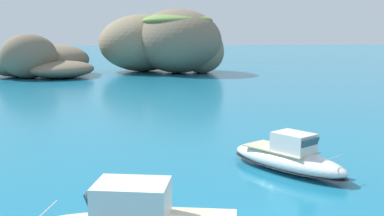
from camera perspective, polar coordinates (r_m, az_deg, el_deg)
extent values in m
ellipsoid|color=#84755B|center=(83.34, -5.80, 7.67)|extent=(20.78, 21.00, 9.61)
ellipsoid|color=#756651|center=(79.85, -1.73, 7.93)|extent=(19.14, 20.46, 10.42)
ellipsoid|color=#84755B|center=(79.22, 1.14, 6.62)|extent=(10.40, 10.40, 6.81)
ellipsoid|color=#756651|center=(81.07, 1.06, 6.93)|extent=(8.47, 9.89, 7.54)
ellipsoid|color=olive|center=(78.94, -1.71, 10.28)|extent=(11.40, 10.36, 2.35)
ellipsoid|color=#84755B|center=(77.97, -19.75, 5.08)|extent=(13.00, 11.38, 4.24)
ellipsoid|color=#756651|center=(74.29, -15.11, 4.45)|extent=(12.98, 13.36, 2.52)
ellipsoid|color=#756651|center=(74.68, -18.71, 5.84)|extent=(10.56, 10.05, 6.49)
ellipsoid|color=#84755B|center=(79.61, -19.53, 5.13)|extent=(6.12, 5.54, 4.15)
ellipsoid|color=#756651|center=(79.88, -15.60, 5.54)|extent=(12.40, 12.83, 4.69)
cube|color=silver|center=(15.43, -7.12, -10.77)|extent=(2.59, 2.14, 1.14)
cube|color=#2D4756|center=(15.68, -11.34, -10.10)|extent=(0.58, 1.61, 0.61)
cylinder|color=silver|center=(16.39, -16.78, -11.45)|extent=(0.39, 1.68, 0.04)
ellipsoid|color=white|center=(25.10, 11.22, -6.06)|extent=(5.56, 6.72, 1.15)
ellipsoid|color=black|center=(25.17, 11.20, -6.63)|extent=(5.67, 6.86, 0.14)
cube|color=#C6B793|center=(25.28, 10.34, -4.78)|extent=(3.56, 4.05, 0.06)
cube|color=silver|center=(24.66, 11.92, -3.98)|extent=(2.26, 2.37, 0.95)
cube|color=#2D4756|center=(24.09, 13.77, -4.13)|extent=(1.21, 0.94, 0.51)
cylinder|color=silver|center=(23.47, 16.40, -5.66)|extent=(1.19, 0.85, 0.04)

